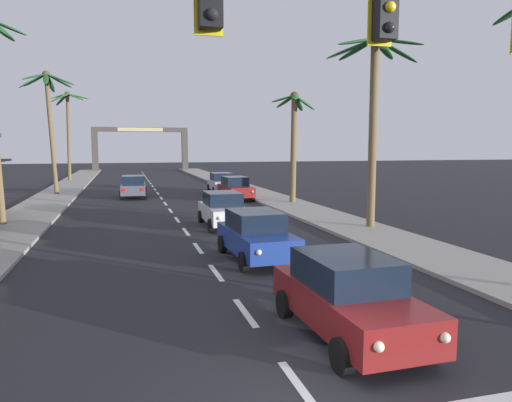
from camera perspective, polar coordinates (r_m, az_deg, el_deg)
name	(u,v)px	position (r m, az deg, el deg)	size (l,w,h in m)	color
sidewalk_right	(308,211)	(28.56, 6.22, -1.21)	(3.20, 110.00, 0.14)	#9E998E
sidewalk_left	(20,222)	(27.07, -26.21, -2.27)	(3.20, 110.00, 0.14)	#9E998E
lane_markings	(183,217)	(26.79, -8.67, -1.90)	(4.28, 87.51, 0.01)	silver
traffic_signal_mast	(481,57)	(9.12, 25.15, 15.19)	(11.07, 0.41, 7.42)	#2D2D33
sedan_lead_at_stop_bar	(348,296)	(10.18, 10.85, -11.00)	(2.04, 4.49, 1.68)	maroon
sedan_third_in_queue	(256,235)	(16.55, 0.01, -4.07)	(2.08, 4.50, 1.68)	navy
sedan_fifth_in_queue	(223,209)	(23.33, -3.95, -0.98)	(1.96, 4.46, 1.68)	silver
sedan_oncoming_far	(133,186)	(37.65, -14.34, 1.69)	(2.09, 4.50, 1.68)	#4C515B
sedan_parked_nearest_kerb	(221,183)	(40.26, -4.12, 2.18)	(2.05, 4.49, 1.68)	silver
sedan_parked_mid_kerb	(235,188)	(35.16, -2.47, 1.56)	(2.07, 4.50, 1.68)	maroon
palm_left_third	(49,105)	(41.20, -23.38, 10.40)	(4.23, 4.16, 9.68)	brown
palm_left_farthest	(68,116)	(56.45, -21.43, 9.32)	(4.33, 4.46, 9.75)	brown
palm_right_second	(374,94)	(23.13, 13.81, 12.19)	(4.40, 4.34, 8.97)	brown
palm_right_third	(294,130)	(32.52, 4.55, 8.38)	(3.15, 3.10, 7.50)	brown
town_gateway_arch	(141,143)	(77.29, -13.53, 6.72)	(14.54, 0.90, 6.80)	#423D38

